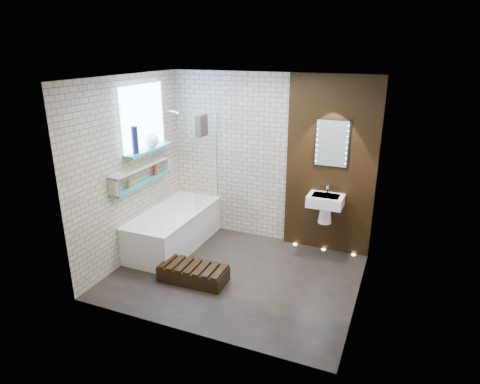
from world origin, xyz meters
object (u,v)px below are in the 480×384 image
at_px(led_mirror, 332,144).
at_px(walnut_step, 193,274).
at_px(bathtub, 174,228).
at_px(bath_screen, 206,162).
at_px(washbasin, 325,204).

height_order(led_mirror, walnut_step, led_mirror).
relative_size(bathtub, bath_screen, 1.24).
relative_size(bath_screen, led_mirror, 2.00).
bearing_deg(bath_screen, washbasin, 5.78).
height_order(washbasin, walnut_step, washbasin).
xyz_separation_m(bath_screen, walnut_step, (0.41, -1.24, -1.18)).
bearing_deg(bath_screen, walnut_step, -71.74).
bearing_deg(bathtub, walnut_step, -46.30).
xyz_separation_m(bathtub, walnut_step, (0.76, -0.80, -0.19)).
distance_m(bathtub, led_mirror, 2.68).
height_order(bathtub, washbasin, washbasin).
xyz_separation_m(bathtub, bath_screen, (0.35, 0.44, 0.99)).
bearing_deg(washbasin, bath_screen, -174.22).
bearing_deg(bath_screen, led_mirror, 10.66).
relative_size(bath_screen, washbasin, 2.41).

